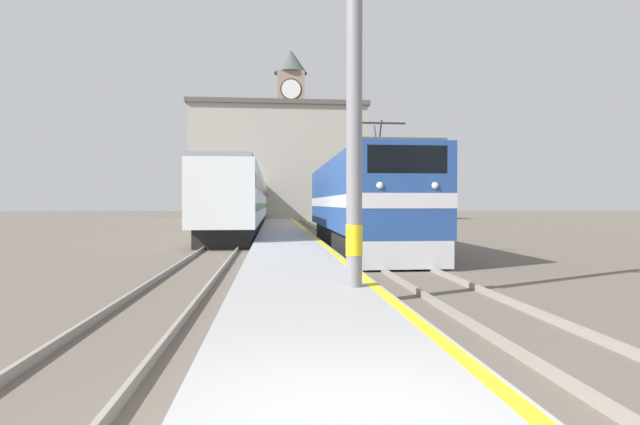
# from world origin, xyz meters

# --- Properties ---
(ground_plane) EXTENTS (200.00, 200.00, 0.00)m
(ground_plane) POSITION_xyz_m (0.00, 30.00, 0.00)
(ground_plane) COLOR #60564C
(platform) EXTENTS (2.92, 140.00, 0.37)m
(platform) POSITION_xyz_m (0.00, 25.00, 0.18)
(platform) COLOR #999999
(platform) RESTS_ON ground
(rail_track_near) EXTENTS (2.83, 140.00, 0.16)m
(rail_track_near) POSITION_xyz_m (3.15, 25.00, 0.03)
(rail_track_near) COLOR #60564C
(rail_track_near) RESTS_ON ground
(rail_track_far) EXTENTS (2.84, 140.00, 0.16)m
(rail_track_far) POSITION_xyz_m (-2.83, 25.00, 0.03)
(rail_track_far) COLOR #60564C
(rail_track_far) RESTS_ON ground
(locomotive_train) EXTENTS (2.92, 16.30, 4.92)m
(locomotive_train) POSITION_xyz_m (3.15, 18.34, 2.02)
(locomotive_train) COLOR black
(locomotive_train) RESTS_ON ground
(passenger_train) EXTENTS (2.92, 42.35, 4.08)m
(passenger_train) POSITION_xyz_m (-2.83, 37.99, 2.19)
(passenger_train) COLOR black
(passenger_train) RESTS_ON ground
(catenary_mast) EXTENTS (2.55, 0.33, 7.80)m
(catenary_mast) POSITION_xyz_m (0.97, 5.97, 4.19)
(catenary_mast) COLOR gray
(catenary_mast) RESTS_ON platform
(clock_tower) EXTENTS (4.58, 4.58, 23.12)m
(clock_tower) POSITION_xyz_m (1.76, 65.22, 12.31)
(clock_tower) COLOR gray
(clock_tower) RESTS_ON ground
(station_building) EXTENTS (20.04, 10.21, 13.30)m
(station_building) POSITION_xyz_m (-0.01, 55.55, 6.67)
(station_building) COLOR #A8A399
(station_building) RESTS_ON ground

